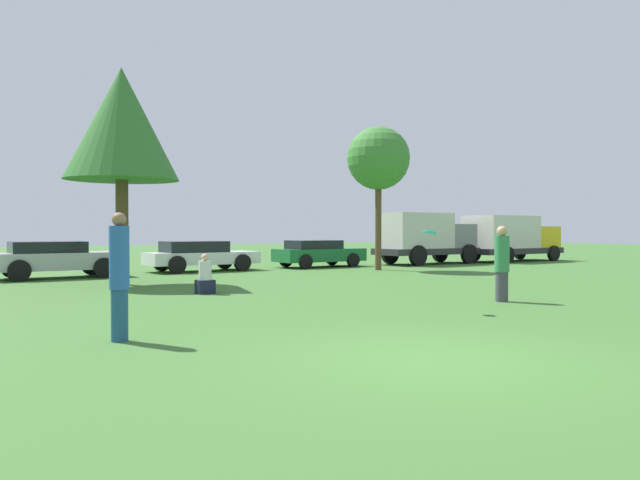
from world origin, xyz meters
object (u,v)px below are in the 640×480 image
object	(u,v)px
bystander_sitting	(205,277)
tree_2	(378,159)
person_catcher	(502,263)
frisbee	(430,232)
parked_car_silver	(56,258)
delivery_truck_yellow	(510,237)
delivery_truck_grey	(425,236)
person_thrower	(119,275)
parked_car_white	(200,255)
parked_car_green	(318,253)
tree_1	(122,125)

from	to	relation	value
bystander_sitting	tree_2	bearing A→B (deg)	29.65
person_catcher	bystander_sitting	bearing A→B (deg)	-49.03
frisbee	bystander_sitting	size ratio (longest dim) A/B	0.27
person_catcher	parked_car_silver	distance (m)	15.07
frisbee	delivery_truck_yellow	world-z (taller)	delivery_truck_yellow
delivery_truck_yellow	delivery_truck_grey	bearing A→B (deg)	174.92
tree_2	bystander_sitting	bearing A→B (deg)	-150.35
person_thrower	frisbee	size ratio (longest dim) A/B	6.95
person_thrower	parked_car_white	distance (m)	15.69
parked_car_white	delivery_truck_grey	size ratio (longest dim) A/B	0.83
tree_2	delivery_truck_yellow	world-z (taller)	tree_2
parked_car_silver	bystander_sitting	bearing A→B (deg)	-73.67
person_thrower	person_catcher	world-z (taller)	person_thrower
parked_car_white	delivery_truck_yellow	size ratio (longest dim) A/B	0.75
parked_car_silver	tree_2	bearing A→B (deg)	-13.10
person_catcher	delivery_truck_grey	distance (m)	15.68
bystander_sitting	frisbee	bearing A→B (deg)	-64.21
delivery_truck_grey	delivery_truck_yellow	bearing A→B (deg)	-5.08
parked_car_white	delivery_truck_grey	distance (m)	11.24
person_catcher	delivery_truck_grey	size ratio (longest dim) A/B	0.32
tree_2	delivery_truck_yellow	bearing A→B (deg)	12.37
person_catcher	parked_car_green	xyz separation A→B (m)	(2.99, 13.60, -0.26)
person_thrower	delivery_truck_yellow	world-z (taller)	delivery_truck_yellow
delivery_truck_grey	delivery_truck_yellow	size ratio (longest dim) A/B	0.91
person_catcher	parked_car_white	bearing A→B (deg)	-84.31
tree_2	parked_car_white	distance (m)	8.29
parked_car_green	delivery_truck_grey	distance (m)	5.77
person_thrower	parked_car_green	world-z (taller)	person_thrower
delivery_truck_grey	person_thrower	bearing A→B (deg)	-144.88
parked_car_silver	delivery_truck_yellow	distance (m)	22.31
parked_car_white	delivery_truck_grey	xyz separation A→B (m)	(11.21, -0.56, 0.70)
parked_car_green	delivery_truck_grey	xyz separation A→B (m)	(5.70, -0.56, 0.71)
person_thrower	parked_car_white	world-z (taller)	person_thrower
tree_1	parked_car_green	distance (m)	11.48
frisbee	tree_2	size ratio (longest dim) A/B	0.05
person_thrower	tree_2	world-z (taller)	tree_2
tree_1	parked_car_white	size ratio (longest dim) A/B	1.46
tree_1	parked_car_silver	size ratio (longest dim) A/B	1.51
parked_car_green	frisbee	bearing A→B (deg)	-114.65
parked_car_white	delivery_truck_yellow	bearing A→B (deg)	-5.62
parked_car_silver	delivery_truck_grey	distance (m)	16.71
bystander_sitting	parked_car_white	xyz separation A→B (m)	(2.84, 8.39, 0.23)
person_thrower	delivery_truck_grey	world-z (taller)	delivery_truck_grey
delivery_truck_grey	tree_1	bearing A→B (deg)	-168.04
tree_1	delivery_truck_grey	bearing A→B (deg)	14.98
parked_car_silver	parked_car_green	bearing A→B (deg)	1.32
person_thrower	tree_1	distance (m)	10.66
person_thrower	parked_car_green	bearing A→B (deg)	45.64
tree_1	parked_car_silver	bearing A→B (deg)	109.88
parked_car_silver	delivery_truck_grey	size ratio (longest dim) A/B	0.80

